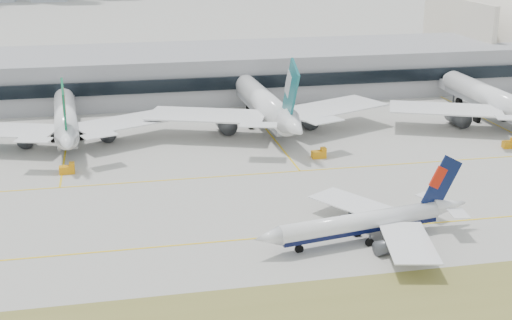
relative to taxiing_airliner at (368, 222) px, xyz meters
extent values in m
plane|color=#A3A099|center=(-20.73, 9.81, -3.55)|extent=(3000.00, 3000.00, 0.00)
cube|color=olive|center=(-20.73, -22.19, -3.53)|extent=(360.00, 18.00, 0.06)
cube|color=yellow|center=(-20.73, 4.81, -3.52)|extent=(360.00, 0.45, 0.04)
cube|color=yellow|center=(-20.73, 39.81, -3.52)|extent=(360.00, 0.45, 0.04)
cylinder|color=white|center=(-1.58, -0.28, 0.27)|extent=(31.87, 8.95, 3.47)
cube|color=black|center=(-1.58, -0.28, -0.68)|extent=(31.16, 8.33, 1.56)
cone|color=white|center=(-19.60, -3.47, 0.27)|extent=(5.38, 4.26, 3.47)
cone|color=white|center=(17.53, 3.10, 0.71)|extent=(7.55, 4.65, 3.47)
cube|color=white|center=(0.77, 9.91, -0.25)|extent=(15.73, 18.67, 0.21)
cube|color=white|center=(15.44, 7.32, 0.97)|extent=(5.01, 5.74, 0.14)
cylinder|color=#3F4247|center=(-0.43, 6.44, -2.16)|extent=(5.66, 3.49, 2.60)
cube|color=#3F4247|center=(-0.43, 6.44, -1.12)|extent=(2.22, 0.64, 1.22)
cube|color=white|center=(4.12, -9.05, -0.25)|extent=(11.22, 18.37, 0.21)
cube|color=white|center=(17.01, -1.57, 0.97)|extent=(3.73, 5.24, 0.14)
cylinder|color=#3F4247|center=(1.81, -6.20, -2.16)|extent=(5.66, 3.49, 2.60)
cube|color=#3F4247|center=(1.81, -6.20, -1.12)|extent=(2.22, 0.64, 1.22)
cube|color=#09143C|center=(15.35, 2.72, 5.55)|extent=(8.50, 1.80, 10.87)
cube|color=#B91C0C|center=(14.49, 2.56, 6.72)|extent=(3.88, 1.05, 4.66)
cylinder|color=#3F4247|center=(-13.46, -2.38, -2.50)|extent=(0.42, 0.42, 2.08)
cylinder|color=black|center=(-13.46, -2.38, -2.94)|extent=(1.64, 0.87, 1.56)
cylinder|color=#3F4247|center=(-0.32, -2.35, -2.50)|extent=(0.42, 0.42, 2.08)
cylinder|color=black|center=(-0.32, -2.35, -2.94)|extent=(1.64, 0.87, 1.56)
cylinder|color=#3F4247|center=(-1.11, 2.10, -2.50)|extent=(0.42, 0.42, 2.08)
cylinder|color=black|center=(-1.11, 2.10, -2.94)|extent=(1.64, 0.87, 1.56)
cylinder|color=white|center=(-56.68, 78.06, 2.82)|extent=(8.45, 44.02, 5.79)
cube|color=slate|center=(-56.68, 78.06, 1.23)|extent=(7.53, 43.09, 2.60)
cone|color=white|center=(-58.22, 103.23, 2.82)|extent=(6.18, 7.03, 5.79)
cone|color=white|center=(-55.05, 51.38, 3.54)|extent=(6.37, 10.06, 5.79)
cube|color=white|center=(-40.69, 72.61, 1.95)|extent=(30.55, 23.45, 0.35)
cube|color=white|center=(-47.65, 53.66, 3.98)|extent=(9.10, 6.93, 0.23)
cylinder|color=#3F4247|center=(-46.07, 75.18, -1.23)|extent=(4.78, 7.54, 4.34)
cube|color=#3F4247|center=(-46.07, 75.18, 0.50)|extent=(0.62, 3.06, 2.03)
cube|color=white|center=(-71.88, 70.70, 1.95)|extent=(30.38, 20.88, 0.35)
cube|color=white|center=(-62.67, 52.74, 3.98)|extent=(8.91, 6.15, 0.23)
cylinder|color=#3F4247|center=(-66.86, 73.90, -1.23)|extent=(4.78, 7.54, 4.34)
cube|color=#3F4247|center=(-66.86, 73.90, 0.50)|extent=(0.62, 3.06, 2.03)
cube|color=#0D5D39|center=(-55.23, 54.41, 10.41)|extent=(1.26, 12.11, 15.52)
cube|color=#E34A0D|center=(-55.31, 55.62, 12.10)|extent=(0.97, 5.48, 6.64)
cylinder|color=#3F4247|center=(-57.70, 94.66, -1.81)|extent=(0.69, 0.69, 3.47)
cylinder|color=black|center=(-57.70, 94.66, -2.53)|extent=(1.17, 2.66, 2.60)
cylinder|color=#3F4247|center=(-60.36, 76.62, -1.81)|extent=(0.69, 0.69, 3.47)
cylinder|color=black|center=(-60.36, 76.62, -2.53)|extent=(1.17, 2.66, 2.60)
cylinder|color=#3F4247|center=(-52.85, 77.08, -1.81)|extent=(0.69, 0.69, 3.47)
cylinder|color=black|center=(-52.85, 77.08, -2.53)|extent=(1.17, 2.66, 2.60)
cylinder|color=white|center=(-1.94, 80.05, 3.67)|extent=(8.26, 49.79, 6.56)
cube|color=slate|center=(-1.94, 80.05, 1.87)|extent=(7.24, 48.76, 2.95)
cone|color=white|center=(-2.92, 108.61, 3.67)|extent=(6.82, 7.80, 6.56)
cone|color=white|center=(-0.90, 49.76, 4.49)|extent=(6.93, 11.24, 6.56)
cube|color=white|center=(16.01, 73.38, 2.69)|extent=(34.63, 25.98, 0.39)
cube|color=white|center=(7.55, 52.12, 4.98)|extent=(10.28, 7.67, 0.26)
cylinder|color=#3F4247|center=(10.00, 76.45, -0.92)|extent=(5.20, 8.43, 4.92)
cube|color=#3F4247|center=(10.00, 76.45, 1.05)|extent=(0.61, 3.46, 2.30)
cube|color=white|center=(-19.39, 72.16, 2.69)|extent=(34.52, 24.34, 0.39)
cube|color=white|center=(-9.49, 51.53, 4.98)|extent=(10.16, 7.17, 0.26)
cylinder|color=#3F4247|center=(-13.60, 75.64, -0.92)|extent=(5.20, 8.43, 4.92)
cube|color=#3F4247|center=(-13.60, 75.64, 1.05)|extent=(0.61, 3.46, 2.30)
cube|color=#165C62|center=(-1.02, 53.20, 12.28)|extent=(1.06, 13.73, 17.59)
cube|color=#A5A7AF|center=(-1.06, 54.58, 14.19)|extent=(0.93, 6.21, 7.53)
cylinder|color=#3F4247|center=(-2.59, 98.88, -1.58)|extent=(0.79, 0.79, 3.94)
cylinder|color=black|center=(-2.59, 98.88, -2.40)|extent=(1.25, 2.99, 2.95)
cylinder|color=#3F4247|center=(-6.15, 78.52, -1.58)|extent=(0.79, 0.79, 3.94)
cylinder|color=black|center=(-6.15, 78.52, -2.40)|extent=(1.25, 2.99, 2.95)
cylinder|color=#3F4247|center=(2.37, 78.82, -1.58)|extent=(0.79, 0.79, 3.94)
cylinder|color=black|center=(2.37, 78.82, -2.40)|extent=(1.25, 2.99, 2.95)
cylinder|color=white|center=(64.36, 72.94, 3.46)|extent=(6.76, 48.17, 6.37)
cube|color=slate|center=(64.36, 72.94, 1.71)|extent=(5.80, 47.20, 2.86)
cone|color=white|center=(64.59, 100.68, 3.46)|extent=(6.43, 7.40, 6.37)
cube|color=white|center=(47.12, 66.02, 2.50)|extent=(33.59, 24.62, 0.38)
cylinder|color=#3F4247|center=(52.87, 69.15, -1.00)|extent=(4.84, 8.06, 4.77)
cube|color=#3F4247|center=(52.87, 69.15, 0.91)|extent=(0.50, 3.35, 2.23)
cylinder|color=#3F4247|center=(64.52, 91.23, -1.64)|extent=(0.76, 0.76, 3.82)
cylinder|color=black|center=(64.52, 91.23, -2.43)|extent=(1.14, 2.87, 2.86)
cylinder|color=#3F4247|center=(60.22, 71.64, -1.64)|extent=(0.76, 0.76, 3.82)
cylinder|color=black|center=(60.22, 71.64, -2.43)|extent=(1.14, 2.87, 2.86)
cylinder|color=#3F4247|center=(68.49, 71.57, -1.64)|extent=(0.76, 0.76, 3.82)
cylinder|color=black|center=(68.49, 71.57, -2.43)|extent=(1.14, 2.87, 2.86)
cube|color=gray|center=(-20.73, 124.81, 3.95)|extent=(280.00, 42.00, 15.00)
cube|color=black|center=(-20.73, 103.31, 4.40)|extent=(280.00, 1.20, 4.00)
cube|color=beige|center=(89.27, 144.81, 10.55)|extent=(2.00, 57.00, 27.90)
cube|color=orange|center=(-55.47, 49.13, -2.65)|extent=(3.50, 2.00, 1.80)
cube|color=orange|center=(-54.27, 49.13, -1.45)|extent=(1.20, 1.80, 1.00)
cylinder|color=black|center=(-56.67, 48.33, -3.20)|extent=(0.70, 0.30, 0.70)
cylinder|color=black|center=(-56.67, 49.93, -3.20)|extent=(0.70, 0.30, 0.70)
cylinder|color=black|center=(-54.27, 48.33, -3.20)|extent=(0.70, 0.30, 0.70)
cylinder|color=black|center=(-54.27, 49.93, -3.20)|extent=(0.70, 0.30, 0.70)
cube|color=orange|center=(5.19, 48.50, -2.65)|extent=(3.50, 2.00, 1.80)
cube|color=orange|center=(6.39, 48.50, -1.45)|extent=(1.20, 1.80, 1.00)
cylinder|color=black|center=(3.99, 47.70, -3.20)|extent=(0.70, 0.30, 0.70)
cylinder|color=black|center=(3.99, 49.30, -3.20)|extent=(0.70, 0.30, 0.70)
cylinder|color=black|center=(6.39, 47.70, -3.20)|extent=(0.70, 0.30, 0.70)
cylinder|color=black|center=(6.39, 49.30, -3.20)|extent=(0.70, 0.30, 0.70)
cube|color=orange|center=(56.03, 46.54, -2.65)|extent=(3.50, 2.00, 1.80)
cylinder|color=black|center=(54.83, 45.74, -3.20)|extent=(0.70, 0.30, 0.70)
cylinder|color=black|center=(54.83, 47.34, -3.20)|extent=(0.70, 0.30, 0.70)
cylinder|color=black|center=(57.23, 47.34, -3.20)|extent=(0.70, 0.30, 0.70)
camera|label=1|loc=(-44.15, -112.86, 51.49)|focal=50.00mm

